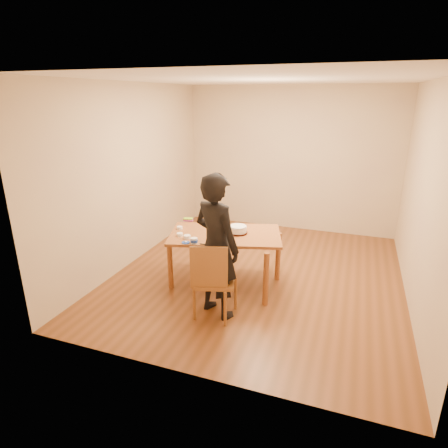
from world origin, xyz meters
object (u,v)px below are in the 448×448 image
(dining_chair, at_px, (215,280))
(cake, at_px, (238,229))
(cake_plate, at_px, (238,232))
(person, at_px, (216,247))
(dining_table, at_px, (225,235))

(dining_chair, relative_size, cake, 1.91)
(cake_plate, height_order, person, person)
(cake_plate, bearing_deg, person, -90.43)
(dining_table, relative_size, person, 0.85)
(dining_chair, xyz_separation_m, cake_plate, (0.01, 0.84, 0.31))
(dining_table, bearing_deg, dining_chair, -94.73)
(cake, bearing_deg, person, -90.43)
(person, bearing_deg, dining_chair, 113.92)
(cake_plate, bearing_deg, cake, 0.00)
(dining_table, xyz_separation_m, cake, (0.16, 0.07, 0.08))
(dining_chair, distance_m, cake_plate, 0.90)
(cake_plate, xyz_separation_m, cake, (0.00, 0.00, 0.05))
(dining_chair, distance_m, cake, 0.92)
(dining_chair, bearing_deg, person, 73.69)
(dining_table, bearing_deg, cake_plate, 8.46)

